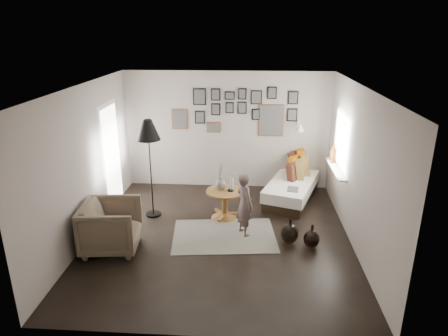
# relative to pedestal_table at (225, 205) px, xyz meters

# --- Properties ---
(ground) EXTENTS (4.80, 4.80, 0.00)m
(ground) POSITION_rel_pedestal_table_xyz_m (-0.05, -0.76, -0.26)
(ground) COLOR black
(ground) RESTS_ON ground
(wall_back) EXTENTS (4.50, 0.00, 4.50)m
(wall_back) POSITION_rel_pedestal_table_xyz_m (-0.05, 1.64, 1.04)
(wall_back) COLOR #A3968E
(wall_back) RESTS_ON ground
(wall_front) EXTENTS (4.50, 0.00, 4.50)m
(wall_front) POSITION_rel_pedestal_table_xyz_m (-0.05, -3.16, 1.04)
(wall_front) COLOR #A3968E
(wall_front) RESTS_ON ground
(wall_left) EXTENTS (0.00, 4.80, 4.80)m
(wall_left) POSITION_rel_pedestal_table_xyz_m (-2.30, -0.76, 1.04)
(wall_left) COLOR #A3968E
(wall_left) RESTS_ON ground
(wall_right) EXTENTS (0.00, 4.80, 4.80)m
(wall_right) POSITION_rel_pedestal_table_xyz_m (2.20, -0.76, 1.04)
(wall_right) COLOR #A3968E
(wall_right) RESTS_ON ground
(ceiling) EXTENTS (4.80, 4.80, 0.00)m
(ceiling) POSITION_rel_pedestal_table_xyz_m (-0.05, -0.76, 2.34)
(ceiling) COLOR white
(ceiling) RESTS_ON wall_back
(door_left) EXTENTS (0.00, 2.14, 2.14)m
(door_left) POSITION_rel_pedestal_table_xyz_m (-2.28, 0.44, 0.79)
(door_left) COLOR white
(door_left) RESTS_ON wall_left
(window_right) EXTENTS (0.15, 1.32, 1.30)m
(window_right) POSITION_rel_pedestal_table_xyz_m (2.13, 0.58, 0.67)
(window_right) COLOR white
(window_right) RESTS_ON wall_right
(gallery_wall) EXTENTS (2.74, 0.03, 1.08)m
(gallery_wall) POSITION_rel_pedestal_table_xyz_m (0.24, 1.62, 1.49)
(gallery_wall) COLOR brown
(gallery_wall) RESTS_ON wall_back
(wall_sconce) EXTENTS (0.18, 0.36, 0.16)m
(wall_sconce) POSITION_rel_pedestal_table_xyz_m (1.50, 1.38, 1.21)
(wall_sconce) COLOR white
(wall_sconce) RESTS_ON wall_back
(rug) EXTENTS (1.90, 1.42, 0.01)m
(rug) POSITION_rel_pedestal_table_xyz_m (0.04, -0.73, -0.25)
(rug) COLOR #B9B5A3
(rug) RESTS_ON ground
(pedestal_table) EXTENTS (0.71, 0.71, 0.56)m
(pedestal_table) POSITION_rel_pedestal_table_xyz_m (0.00, 0.00, 0.00)
(pedestal_table) COLOR brown
(pedestal_table) RESTS_ON ground
(vase) EXTENTS (0.20, 0.20, 0.51)m
(vase) POSITION_rel_pedestal_table_xyz_m (-0.08, 0.02, 0.45)
(vase) COLOR black
(vase) RESTS_ON pedestal_table
(candles) EXTENTS (0.12, 0.12, 0.26)m
(candles) POSITION_rel_pedestal_table_xyz_m (0.11, -0.00, 0.43)
(candles) COLOR black
(candles) RESTS_ON pedestal_table
(daybed) EXTENTS (1.40, 2.06, 0.94)m
(daybed) POSITION_rel_pedestal_table_xyz_m (1.37, 1.08, 0.04)
(daybed) COLOR black
(daybed) RESTS_ON ground
(magazine_on_daybed) EXTENTS (0.26, 0.32, 0.02)m
(magazine_on_daybed) POSITION_rel_pedestal_table_xyz_m (1.32, 0.43, 0.18)
(magazine_on_daybed) COLOR black
(magazine_on_daybed) RESTS_ON daybed
(armchair) EXTENTS (0.98, 0.95, 0.82)m
(armchair) POSITION_rel_pedestal_table_xyz_m (-1.77, -1.27, 0.15)
(armchair) COLOR brown
(armchair) RESTS_ON ground
(armchair_cushion) EXTENTS (0.39, 0.40, 0.17)m
(armchair_cushion) POSITION_rel_pedestal_table_xyz_m (-1.74, -1.22, 0.22)
(armchair_cushion) COLOR silver
(armchair_cushion) RESTS_ON armchair
(floor_lamp) EXTENTS (0.44, 0.44, 1.90)m
(floor_lamp) POSITION_rel_pedestal_table_xyz_m (-1.40, 0.02, 1.38)
(floor_lamp) COLOR black
(floor_lamp) RESTS_ON ground
(magazine_basket) EXTENTS (0.44, 0.44, 0.44)m
(magazine_basket) POSITION_rel_pedestal_table_xyz_m (-2.05, -1.43, -0.04)
(magazine_basket) COLOR black
(magazine_basket) RESTS_ON ground
(demijohn_large) EXTENTS (0.30, 0.30, 0.45)m
(demijohn_large) POSITION_rel_pedestal_table_xyz_m (1.15, -0.90, -0.08)
(demijohn_large) COLOR black
(demijohn_large) RESTS_ON ground
(demijohn_small) EXTENTS (0.27, 0.27, 0.41)m
(demijohn_small) POSITION_rel_pedestal_table_xyz_m (1.50, -1.02, -0.10)
(demijohn_small) COLOR black
(demijohn_small) RESTS_ON ground
(child) EXTENTS (0.45, 0.50, 1.14)m
(child) POSITION_rel_pedestal_table_xyz_m (0.38, -0.62, 0.31)
(child) COLOR #63504E
(child) RESTS_ON ground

